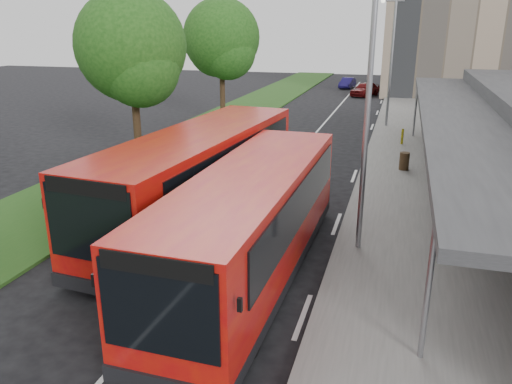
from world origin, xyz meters
The scene contains 15 objects.
ground centered at (0.00, 0.00, 0.00)m, with size 120.00×120.00×0.00m, color black.
pavement centered at (6.00, 20.00, 0.07)m, with size 5.00×80.00×0.15m, color slate.
grass_verge centered at (-7.00, 20.00, 0.05)m, with size 5.00×80.00×0.10m, color #204C18.
lane_centre_line centered at (0.00, 15.00, 0.01)m, with size 0.12×70.00×0.01m, color silver.
kerb_dashes centered at (3.30, 19.00, 0.01)m, with size 0.12×56.00×0.01m.
tree_mid centered at (-7.01, 9.05, 5.26)m, with size 5.07×5.07×8.14m.
tree_far centered at (-7.01, 21.05, 5.38)m, with size 5.18×5.18×8.32m.
lamp_post_near centered at (4.12, 2.00, 4.72)m, with size 1.44×0.28×8.00m.
lamp_post_far centered at (4.12, 22.00, 4.72)m, with size 1.44×0.28×8.00m.
bus_main centered at (1.56, -0.32, 1.52)m, with size 2.89×10.51×2.96m.
bus_second centered at (-1.20, 2.76, 1.64)m, with size 3.77×11.49×3.20m.
litter_bin centered at (5.43, 11.20, 0.55)m, with size 0.45×0.45×0.81m, color #3D2B19.
bollard centered at (5.28, 16.61, 0.58)m, with size 0.14×0.14×0.86m, color yellow.
car_near centered at (1.56, 37.53, 0.67)m, with size 1.59×3.94×1.34m, color #590C0E.
car_far centered at (-0.80, 43.60, 0.56)m, with size 1.18×3.39×1.12m, color navy.
Camera 1 is at (5.10, -12.09, 6.50)m, focal length 35.00 mm.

